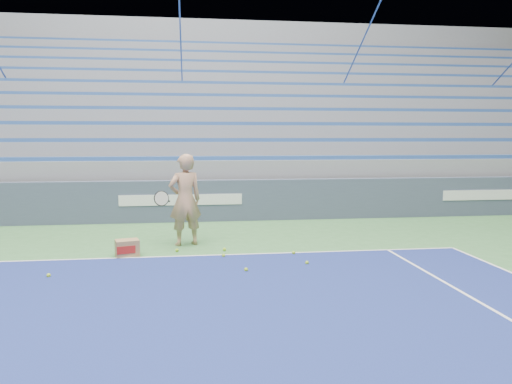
{
  "coord_description": "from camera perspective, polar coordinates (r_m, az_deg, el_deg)",
  "views": [
    {
      "loc": [
        0.26,
        2.61,
        2.24
      ],
      "look_at": [
        1.54,
        12.38,
        1.15
      ],
      "focal_mm": 35.0,
      "sensor_mm": 36.0,
      "label": 1
    }
  ],
  "objects": [
    {
      "name": "tennis_player",
      "position": [
        10.39,
        -8.12,
        -0.89
      ],
      "size": [
        1.01,
        0.94,
        1.9
      ],
      "color": "tan",
      "rests_on": "ground"
    },
    {
      "name": "tennis_ball_1",
      "position": [
        8.75,
        -22.62,
        -8.79
      ],
      "size": [
        0.07,
        0.07,
        0.07
      ],
      "primitive_type": "sphere",
      "color": "#A4D02A",
      "rests_on": "ground"
    },
    {
      "name": "tennis_ball_3",
      "position": [
        8.43,
        -1.15,
        -8.85
      ],
      "size": [
        0.07,
        0.07,
        0.07
      ],
      "primitive_type": "sphere",
      "color": "#A4D02A",
      "rests_on": "ground"
    },
    {
      "name": "tennis_ball_2",
      "position": [
        9.42,
        -3.73,
        -7.25
      ],
      "size": [
        0.07,
        0.07,
        0.07
      ],
      "primitive_type": "sphere",
      "color": "#A4D02A",
      "rests_on": "ground"
    },
    {
      "name": "ball_box",
      "position": [
        9.75,
        -14.5,
        -6.22
      ],
      "size": [
        0.49,
        0.42,
        0.32
      ],
      "color": "olive",
      "rests_on": "ground"
    },
    {
      "name": "tennis_ball_6",
      "position": [
        9.64,
        4.33,
        -6.94
      ],
      "size": [
        0.07,
        0.07,
        0.07
      ],
      "primitive_type": "sphere",
      "color": "#A4D02A",
      "rests_on": "ground"
    },
    {
      "name": "tennis_ball_0",
      "position": [
        9.86,
        -14.0,
        -6.81
      ],
      "size": [
        0.07,
        0.07,
        0.07
      ],
      "primitive_type": "sphere",
      "color": "#A4D02A",
      "rests_on": "ground"
    },
    {
      "name": "tennis_ball_5",
      "position": [
        9.94,
        -9.02,
        -6.6
      ],
      "size": [
        0.07,
        0.07,
        0.07
      ],
      "primitive_type": "sphere",
      "color": "#A4D02A",
      "rests_on": "ground"
    },
    {
      "name": "bleachers",
      "position": [
        19.0,
        -8.32,
        6.58
      ],
      "size": [
        31.0,
        9.15,
        7.3
      ],
      "color": "gray",
      "rests_on": "ground"
    },
    {
      "name": "tennis_ball_4",
      "position": [
        9.91,
        -3.64,
        -6.56
      ],
      "size": [
        0.07,
        0.07,
        0.07
      ],
      "primitive_type": "sphere",
      "color": "#A4D02A",
      "rests_on": "ground"
    },
    {
      "name": "tennis_ball_7",
      "position": [
        8.92,
        5.84,
        -8.04
      ],
      "size": [
        0.07,
        0.07,
        0.07
      ],
      "primitive_type": "sphere",
      "color": "#A4D02A",
      "rests_on": "ground"
    },
    {
      "name": "sponsor_barrier",
      "position": [
        13.39,
        -8.52,
        -1.02
      ],
      "size": [
        30.0,
        0.32,
        1.1
      ],
      "color": "#3E475E",
      "rests_on": "ground"
    }
  ]
}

